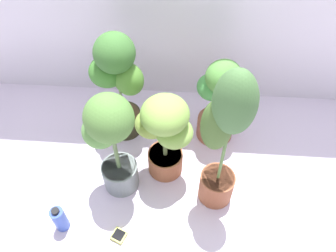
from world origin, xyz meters
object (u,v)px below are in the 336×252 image
potted_plant_back_right (219,101)px  hygrometer_box (119,236)px  potted_plant_back_left (118,79)px  nutrient_bottle (60,219)px  potted_plant_front_left (111,138)px  potted_plant_front_right (224,137)px  potted_plant_center (165,132)px

potted_plant_back_right → hygrometer_box: 1.07m
potted_plant_back_left → nutrient_bottle: (-0.26, -0.80, -0.40)m
potted_plant_front_left → nutrient_bottle: 0.58m
nutrient_bottle → potted_plant_front_right: bearing=17.4°
potted_plant_back_left → potted_plant_center: 0.48m
potted_plant_center → nutrient_bottle: size_ratio=3.14×
potted_plant_center → potted_plant_front_left: 0.33m
potted_plant_front_left → potted_plant_back_left: bearing=94.3°
potted_plant_front_right → hygrometer_box: size_ratio=10.00×
potted_plant_center → potted_plant_front_left: potted_plant_front_left is taller
potted_plant_center → hygrometer_box: 0.68m
potted_plant_back_right → potted_plant_center: size_ratio=1.02×
potted_plant_front_right → nutrient_bottle: 1.08m
potted_plant_front_left → hygrometer_box: potted_plant_front_left is taller
potted_plant_front_right → potted_plant_center: bearing=151.5°
potted_plant_center → nutrient_bottle: potted_plant_center is taller
potted_plant_front_right → nutrient_bottle: potted_plant_front_right is taller
potted_plant_center → potted_plant_front_left: (-0.30, -0.13, 0.08)m
potted_plant_back_left → nutrient_bottle: 0.93m
nutrient_bottle → potted_plant_back_right: bearing=40.2°
potted_plant_front_right → potted_plant_back_left: bearing=141.8°
potted_plant_back_right → hygrometer_box: size_ratio=6.41×
potted_plant_back_right → potted_plant_center: potted_plant_back_right is taller
potted_plant_back_left → nutrient_bottle: size_ratio=3.98×
potted_plant_center → potted_plant_front_right: size_ratio=0.63×
potted_plant_back_left → nutrient_bottle: bearing=-107.9°
potted_plant_back_right → potted_plant_front_right: potted_plant_front_right is taller
potted_plant_back_left → potted_plant_back_right: bearing=-1.0°
potted_plant_back_right → nutrient_bottle: (-0.93, -0.79, -0.26)m
potted_plant_back_right → potted_plant_back_left: (-0.68, 0.01, 0.14)m
hygrometer_box → nutrient_bottle: (-0.35, 0.04, 0.09)m
potted_plant_front_left → potted_plant_front_right: bearing=-4.3°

